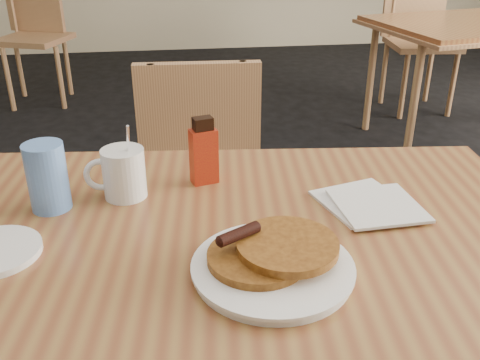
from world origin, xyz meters
name	(u,v)px	position (x,y,z in m)	size (l,w,h in m)	color
main_table	(221,259)	(-0.05, -0.04, 0.71)	(1.39, 1.01, 0.75)	olive
chair_main_far	(203,180)	(-0.03, 0.68, 0.52)	(0.41, 0.42, 0.88)	tan
chair_neighbor_far	(418,26)	(1.68, 2.82, 0.59)	(0.49, 0.49, 0.98)	tan
chair_wall_extra	(34,21)	(-1.07, 3.39, 0.59)	(0.58, 0.59, 0.99)	tan
pancake_plate	(272,262)	(0.02, -0.14, 0.77)	(0.27, 0.27, 0.07)	white
coffee_mug	(123,172)	(-0.23, 0.16, 0.80)	(0.13, 0.09, 0.16)	white
syrup_bottle	(204,153)	(-0.06, 0.21, 0.82)	(0.06, 0.05, 0.15)	maroon
napkin_stack	(370,204)	(0.26, 0.05, 0.76)	(0.20, 0.21, 0.01)	silver
blue_tumbler	(47,177)	(-0.37, 0.13, 0.82)	(0.08, 0.08, 0.14)	#5D8DDB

